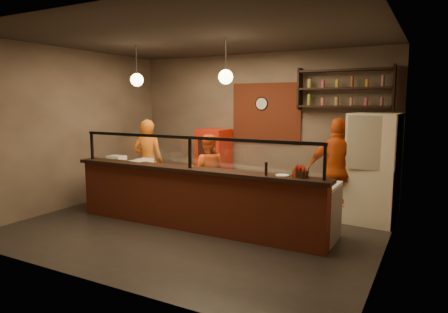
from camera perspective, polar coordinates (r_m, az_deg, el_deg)
The scene contains 29 objects.
floor at distance 7.10m, azimuth -3.43°, elevation -9.74°, with size 6.00×6.00×0.00m, color black.
ceiling at distance 6.85m, azimuth -3.65°, elevation 16.71°, with size 6.00×6.00×0.00m, color #332D27.
wall_back at distance 9.00m, azimuth 4.91°, elevation 4.34°, with size 6.00×6.00×0.00m, color #796758.
wall_left at distance 8.75m, azimuth -20.51°, elevation 3.78°, with size 5.00×5.00×0.00m, color #796758.
wall_right at distance 5.80m, azimuth 22.54°, elevation 1.90°, with size 5.00×5.00×0.00m, color #796758.
wall_front at distance 4.86m, azimuth -19.29°, elevation 1.03°, with size 6.00×6.00×0.00m, color #796758.
brick_patch at distance 8.89m, azimuth 6.04°, elevation 6.22°, with size 1.60×0.04×1.30m, color maroon.
service_counter at distance 6.72m, azimuth -4.82°, elevation -6.34°, with size 4.60×0.25×1.00m, color maroon.
counter_ledge at distance 6.61m, azimuth -4.87°, elevation -1.87°, with size 4.70×0.37×0.06m, color black.
worktop_cabinet at distance 7.15m, azimuth -2.61°, elevation -6.07°, with size 4.60×0.75×0.85m, color gray.
worktop at distance 7.05m, azimuth -2.63°, elevation -2.52°, with size 4.60×0.75×0.05m, color silver.
sneeze_guard at distance 6.56m, azimuth -4.90°, elevation 1.06°, with size 4.50×0.05×0.52m.
wall_shelving at distance 8.24m, azimuth 16.83°, elevation 9.29°, with size 1.84×0.28×0.85m.
wall_clock at distance 8.91m, azimuth 5.44°, elevation 7.52°, with size 0.30×0.30×0.04m, color black.
pendant_left at distance 7.83m, azimuth -12.34°, elevation 10.66°, with size 0.24×0.24×0.77m.
pendant_right at distance 6.75m, azimuth 0.25°, elevation 11.32°, with size 0.24×0.24×0.77m.
cook_left at distance 8.63m, azimuth -10.79°, elevation -0.66°, with size 0.65×0.43×1.78m, color #D36213.
cook_mid at distance 8.09m, azimuth -2.38°, elevation -2.08°, with size 0.73×0.57×1.50m, color #E65415.
cook_right at distance 7.35m, azimuth 15.99°, elevation -1.94°, with size 1.09×0.45×1.86m, color #C44712.
fridge at distance 7.50m, azimuth 20.52°, elevation -1.64°, with size 0.81×0.76×1.94m, color beige.
red_cooler at distance 9.20m, azimuth -1.45°, elevation -0.81°, with size 0.65×0.60×1.52m, color red.
pizza_dough at distance 6.85m, azimuth 1.46°, elevation -2.56°, with size 0.50×0.50×0.01m, color #F1E4CD.
prep_tub_a at distance 8.35m, azimuth -15.11°, elevation -0.43°, with size 0.33×0.26×0.16m, color silver.
prep_tub_b at distance 7.94m, azimuth -11.24°, elevation -0.81°, with size 0.28×0.22×0.14m, color silver.
prep_tub_c at distance 7.56m, azimuth -12.04°, elevation -1.17°, with size 0.32×0.26×0.16m, color silver.
rolling_pin at distance 7.47m, azimuth -7.06°, elevation -1.53°, with size 0.07×0.07×0.40m, color yellow.
condiment_caddy at distance 5.85m, azimuth 10.87°, elevation -2.44°, with size 0.18×0.14×0.10m, color black.
pepper_mill at distance 5.92m, azimuth 6.03°, elevation -1.74°, with size 0.04×0.04×0.20m, color black.
small_plate at distance 5.93m, azimuth 8.34°, elevation -2.68°, with size 0.20×0.20×0.01m, color white.
Camera 1 is at (3.57, -5.75, 2.13)m, focal length 32.00 mm.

